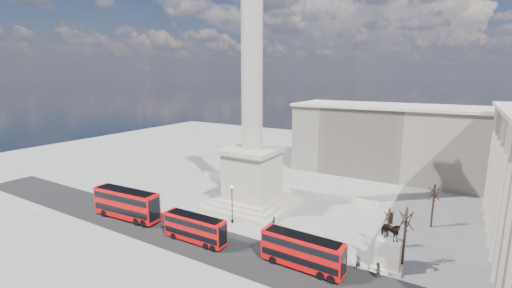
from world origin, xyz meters
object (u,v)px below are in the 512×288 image
object	(u,v)px
victorian_lamp	(232,201)
red_bus_a	(127,204)
red_bus_b	(195,228)
pedestrian_walking	(358,263)
nelsons_column	(252,136)
red_bus_c	(303,251)
pedestrian_crossing	(274,222)
pedestrian_standing	(377,270)
equestrian_statue	(388,250)

from	to	relation	value
victorian_lamp	red_bus_a	bearing A→B (deg)	-154.26
red_bus_a	red_bus_b	world-z (taller)	red_bus_a
red_bus_a	pedestrian_walking	xyz separation A→B (m)	(36.75, 4.37, -1.69)
nelsons_column	pedestrian_walking	bearing A→B (deg)	-26.26
red_bus_c	pedestrian_crossing	bearing A→B (deg)	136.73
red_bus_b	pedestrian_walking	distance (m)	22.26
red_bus_c	victorian_lamp	world-z (taller)	victorian_lamp
red_bus_a	victorian_lamp	world-z (taller)	victorian_lamp
red_bus_c	red_bus_b	bearing A→B (deg)	-172.62
red_bus_a	pedestrian_standing	bearing A→B (deg)	1.99
pedestrian_walking	red_bus_b	bearing A→B (deg)	161.42
nelsons_column	victorian_lamp	xyz separation A→B (m)	(0.89, -7.55, -9.24)
equestrian_statue	pedestrian_crossing	size ratio (longest dim) A/B	4.29
nelsons_column	red_bus_a	xyz separation A→B (m)	(-14.90, -15.16, -10.32)
nelsons_column	pedestrian_crossing	bearing A→B (deg)	-36.44
red_bus_b	red_bus_c	world-z (taller)	red_bus_c
pedestrian_crossing	red_bus_c	bearing A→B (deg)	-159.62
nelsons_column	red_bus_a	world-z (taller)	nelsons_column
red_bus_b	victorian_lamp	size ratio (longest dim) A/B	1.56
red_bus_c	pedestrian_crossing	xyz separation A→B (m)	(-8.56, 8.59, -1.36)
red_bus_a	pedestrian_crossing	distance (m)	24.34
nelsons_column	red_bus_c	bearing A→B (deg)	-41.39
red_bus_c	nelsons_column	bearing A→B (deg)	140.45
victorian_lamp	pedestrian_crossing	world-z (taller)	victorian_lamp
red_bus_b	red_bus_c	size ratio (longest dim) A/B	0.92
red_bus_c	pedestrian_crossing	distance (m)	12.20
victorian_lamp	pedestrian_crossing	bearing A→B (deg)	18.18
red_bus_a	red_bus_b	xyz separation A→B (m)	(15.04, -0.39, -0.54)
red_bus_b	equestrian_statue	distance (m)	25.63
nelsons_column	victorian_lamp	distance (m)	11.96
red_bus_a	pedestrian_standing	distance (m)	39.32
nelsons_column	red_bus_b	bearing A→B (deg)	-89.47
pedestrian_walking	equestrian_statue	bearing A→B (deg)	1.49
equestrian_statue	pedestrian_walking	size ratio (longest dim) A/B	4.10
red_bus_b	victorian_lamp	distance (m)	8.19
red_bus_a	pedestrian_walking	distance (m)	37.05
nelsons_column	red_bus_b	distance (m)	18.96
pedestrian_walking	pedestrian_crossing	xyz separation A→B (m)	(-14.51, 5.36, -0.04)
equestrian_statue	pedestrian_crossing	bearing A→B (deg)	168.91
pedestrian_walking	pedestrian_crossing	size ratio (longest dim) A/B	1.05
nelsons_column	victorian_lamp	world-z (taller)	nelsons_column
equestrian_statue	nelsons_column	bearing A→B (deg)	160.40
victorian_lamp	pedestrian_walking	size ratio (longest dim) A/B	3.45
nelsons_column	equestrian_statue	distance (m)	28.38
victorian_lamp	equestrian_statue	world-z (taller)	equestrian_statue
victorian_lamp	pedestrian_standing	bearing A→B (deg)	-9.11
nelsons_column	pedestrian_walking	size ratio (longest dim) A/B	27.56
victorian_lamp	equestrian_statue	distance (m)	24.05
victorian_lamp	pedestrian_walking	world-z (taller)	victorian_lamp
victorian_lamp	equestrian_statue	bearing A→B (deg)	-3.14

